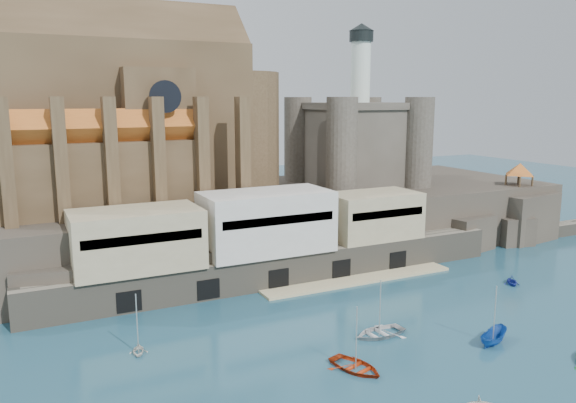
% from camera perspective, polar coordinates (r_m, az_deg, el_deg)
% --- Properties ---
extents(ground, '(300.00, 300.00, 0.00)m').
position_cam_1_polar(ground, '(67.46, 14.32, -12.36)').
color(ground, navy).
rests_on(ground, ground).
extents(promontory, '(100.00, 36.00, 10.00)m').
position_cam_1_polar(promontory, '(97.68, -0.73, -1.88)').
color(promontory, '#2C2621').
rests_on(promontory, ground).
extents(quay, '(70.00, 12.00, 13.05)m').
position_cam_1_polar(quay, '(78.94, -2.20, -4.02)').
color(quay, '#6F6859').
rests_on(quay, ground).
extents(church, '(47.00, 25.93, 30.51)m').
position_cam_1_polar(church, '(90.36, -15.43, 7.76)').
color(church, '#473521').
rests_on(church, promontory).
extents(castle_keep, '(21.20, 21.20, 29.30)m').
position_cam_1_polar(castle_keep, '(105.15, 6.93, 6.30)').
color(castle_keep, '#443E35').
rests_on(castle_keep, promontory).
extents(rock_outcrop, '(14.50, 10.50, 8.70)m').
position_cam_1_polar(rock_outcrop, '(112.56, 22.24, -1.49)').
color(rock_outcrop, '#2C2621').
rests_on(rock_outcrop, ground).
extents(pavilion, '(6.40, 6.40, 5.40)m').
position_cam_1_polar(pavilion, '(111.30, 22.49, 2.92)').
color(pavilion, '#473521').
rests_on(pavilion, rock_outcrop).
extents(boat_0, '(4.31, 2.38, 5.80)m').
position_cam_1_polar(boat_0, '(56.88, 6.88, -16.59)').
color(boat_0, '#AA2D0C').
rests_on(boat_0, ground).
extents(boat_2, '(2.38, 2.35, 4.80)m').
position_cam_1_polar(boat_2, '(65.62, 20.08, -13.36)').
color(boat_2, '#1446A0').
rests_on(boat_2, ground).
extents(boat_4, '(2.60, 1.94, 2.70)m').
position_cam_1_polar(boat_4, '(61.59, -14.93, -14.68)').
color(boat_4, silver).
rests_on(boat_4, ground).
extents(boat_6, '(1.54, 4.47, 6.16)m').
position_cam_1_polar(boat_6, '(64.51, 9.24, -13.25)').
color(boat_6, silver).
rests_on(boat_6, ground).
extents(boat_7, '(3.05, 2.70, 3.01)m').
position_cam_1_polar(boat_7, '(85.78, 21.77, -7.81)').
color(boat_7, navy).
rests_on(boat_7, ground).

